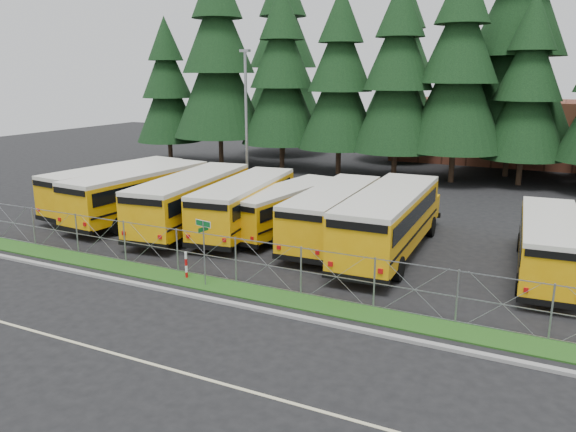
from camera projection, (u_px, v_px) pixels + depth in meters
The scene contains 27 objects.
ground at pixel (268, 279), 24.07m from camera, with size 120.00×120.00×0.00m, color black.
curb at pixel (230, 303), 21.36m from camera, with size 50.00×0.25×0.12m, color gray.
grass_verge at pixel (249, 291), 22.58m from camera, with size 50.00×1.40×0.06m, color #1A4814.
road_lane_line at pixel (145, 362), 17.11m from camera, with size 50.00×0.12×0.01m, color beige.
chainlink_fence at pixel (257, 264), 22.95m from camera, with size 44.00×0.10×2.00m, color gray, non-canonical shape.
brick_building at pixel (512, 131), 55.55m from camera, with size 22.00×10.00×6.00m, color brown.
bus_0 at pixel (121, 189), 35.49m from camera, with size 2.65×11.24×2.95m, color orange, non-canonical shape.
bus_1 at pixel (144, 195), 33.59m from camera, with size 2.71×11.50×3.01m, color orange, non-canonical shape.
bus_2 at pixel (195, 202), 31.61m from camera, with size 2.76×11.69×3.06m, color orange, non-canonical shape.
bus_3 at pixel (248, 205), 31.06m from camera, with size 2.61×11.07×2.90m, color orange, non-canonical shape.
bus_4 at pixel (289, 209), 30.89m from camera, with size 2.33×9.87×2.59m, color orange, non-canonical shape.
bus_5 at pixel (335, 215), 29.10m from camera, with size 2.56×10.84×2.84m, color orange, non-canonical shape.
bus_6 at pixel (391, 222), 27.02m from camera, with size 2.85×12.08×3.17m, color orange, non-canonical shape.
bus_east at pixel (548, 246), 24.16m from camera, with size 2.39×10.13×2.66m, color orange, non-canonical shape.
street_sign at pixel (204, 239), 22.76m from camera, with size 0.83×0.54×2.81m.
striped_bollard at pixel (186, 265), 23.93m from camera, with size 0.11×0.11×1.20m, color #B20C0C.
light_standard at pixel (246, 118), 39.26m from camera, with size 0.70×0.35×10.14m.
conifer_0 at pixel (167, 91), 54.44m from camera, with size 6.26×6.26×13.85m, color black, non-canonical shape.
conifer_1 at pixel (219, 63), 51.42m from camera, with size 8.58×8.58×18.98m, color black, non-canonical shape.
conifer_2 at pixel (282, 79), 49.76m from camera, with size 7.32×7.32×16.18m, color black, non-canonical shape.
conifer_3 at pixel (340, 82), 47.28m from camera, with size 7.08×7.08×15.66m, color black, non-canonical shape.
conifer_4 at pixel (398, 80), 44.84m from camera, with size 7.27×7.27×16.07m, color black, non-canonical shape.
conifer_5 at pixel (459, 72), 43.35m from camera, with size 7.82×7.82×17.30m, color black, non-canonical shape.
conifer_6 at pixel (528, 91), 42.58m from camera, with size 6.55×6.55×14.50m, color black, non-canonical shape.
conifer_10 at pixel (283, 58), 58.91m from camera, with size 9.16×9.16×20.25m, color black, non-canonical shape.
conifer_11 at pixel (400, 68), 54.30m from camera, with size 8.16×8.16×18.06m, color black, non-canonical shape.
conifer_12 at pixel (518, 43), 45.37m from camera, with size 9.89×9.89×21.87m, color black, non-canonical shape.
Camera 1 is at (10.75, -19.97, 8.55)m, focal length 35.00 mm.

